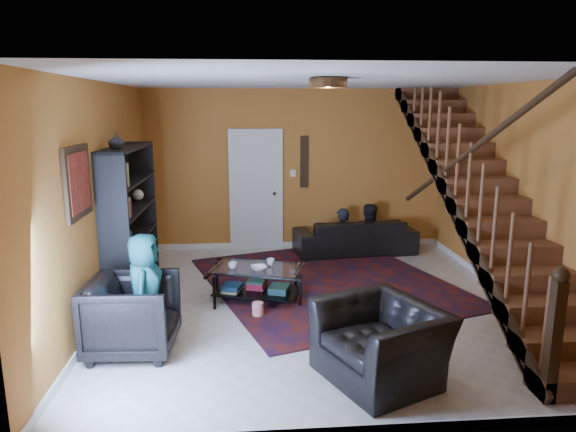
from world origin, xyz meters
name	(u,v)px	position (x,y,z in m)	size (l,w,h in m)	color
floor	(315,304)	(0.00, 0.00, 0.00)	(5.50, 5.50, 0.00)	beige
room	(217,270)	(-1.33, 1.33, 0.05)	(5.50, 5.50, 5.50)	#AF7027
staircase	(482,195)	(2.12, 0.00, 1.40)	(0.95, 5.02, 3.18)	brown
bookshelf	(131,224)	(-2.40, 0.60, 0.96)	(0.35, 1.80, 2.00)	black
door	(256,192)	(-0.70, 2.73, 1.02)	(0.82, 0.05, 2.05)	silver
framed_picture	(78,182)	(-2.57, -0.90, 1.75)	(0.04, 0.74, 0.74)	maroon
wall_hanging	(304,162)	(0.15, 2.73, 1.55)	(0.14, 0.03, 0.90)	black
ceiling_fixture	(328,83)	(0.00, -0.80, 2.74)	(0.40, 0.40, 0.10)	#3F2814
rug	(327,282)	(0.28, 0.80, 0.01)	(3.17, 3.62, 0.02)	#4E150D
sofa	(355,236)	(0.99, 2.30, 0.30)	(2.06, 0.81, 0.60)	black
armchair_left	(133,315)	(-2.05, -1.16, 0.40)	(0.85, 0.88, 0.80)	black
armchair_right	(381,342)	(0.36, -1.87, 0.35)	(1.09, 0.95, 0.71)	black
person_adult_a	(342,243)	(0.78, 2.35, 0.17)	(0.45, 0.30, 1.24)	black
person_adult_b	(367,240)	(1.23, 2.35, 0.20)	(0.63, 0.49, 1.30)	black
person_child	(145,289)	(-1.95, -0.97, 0.61)	(0.60, 0.39, 1.22)	#1A6063
coffee_table	(257,281)	(-0.75, 0.22, 0.25)	(1.29, 0.97, 0.44)	black
cup_a	(233,265)	(-1.06, 0.20, 0.48)	(0.11, 0.11, 0.09)	#999999
cup_b	(271,262)	(-0.56, 0.28, 0.49)	(0.11, 0.11, 0.10)	#999999
bowl	(259,268)	(-0.73, 0.12, 0.46)	(0.21, 0.21, 0.05)	#999999
vase	(116,141)	(-2.41, 0.10, 2.10)	(0.18, 0.18, 0.19)	#999999
popcorn_bucket	(258,309)	(-0.75, -0.36, 0.10)	(0.14, 0.14, 0.16)	red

